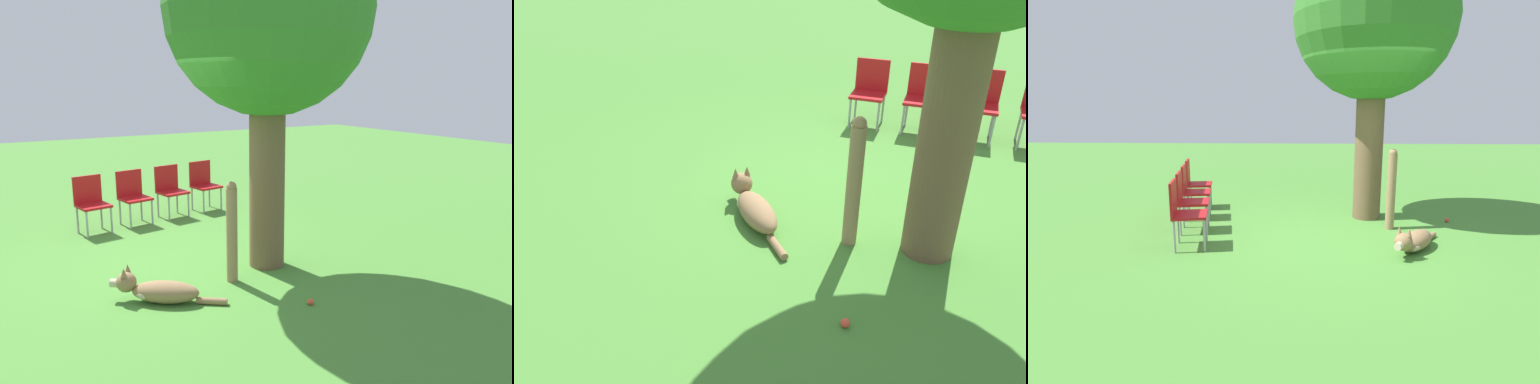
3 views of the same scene
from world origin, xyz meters
The scene contains 9 objects.
ground_plane centered at (0.00, 0.00, 0.00)m, with size 30.00×30.00×0.00m, color #478433.
oak_tree centered at (0.57, 0.87, 3.00)m, with size 2.41×2.41×4.27m.
dog centered at (0.91, -0.69, 0.13)m, with size 0.82×1.04×0.38m.
fence_post centered at (0.81, 0.25, 0.60)m, with size 0.13×0.13×1.18m.
red_chair_0 centered at (-1.97, -0.68, 0.50)m, with size 0.49×0.51×0.87m.
red_chair_1 centered at (-2.10, 0.01, 0.50)m, with size 0.49×0.51×0.87m.
red_chair_2 centered at (-2.23, 0.69, 0.50)m, with size 0.49×0.51×0.87m.
red_chair_3 centered at (-2.36, 1.38, 0.50)m, with size 0.49×0.51×0.87m.
tennis_ball centered at (1.79, 0.64, 0.03)m, with size 0.07×0.07×0.07m.
Camera 3 is at (-0.51, -5.47, 1.74)m, focal length 28.00 mm.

